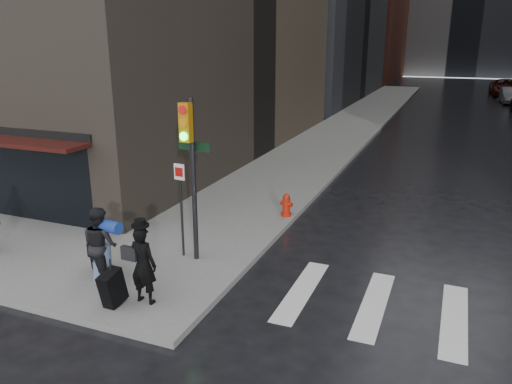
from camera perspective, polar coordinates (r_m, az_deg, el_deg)
ground at (r=12.00m, az=-12.70°, el=-10.07°), size 140.00×140.00×0.00m
sidewalk_left at (r=36.61m, az=11.98°, el=8.37°), size 4.00×50.00×0.15m
crosswalk at (r=11.13m, az=25.95°, el=-13.76°), size 8.50×3.00×0.01m
man_overcoat at (r=10.55m, az=-13.48°, el=-8.47°), size 0.98×0.92×1.86m
man_jeans at (r=11.71m, az=-17.34°, el=-5.69°), size 1.20×0.95×1.73m
traffic_light at (r=11.76m, az=-7.63°, el=3.80°), size 0.99×0.50×3.98m
fire_hydrant at (r=15.38m, az=3.48°, el=-1.62°), size 0.41×0.31×0.71m
parked_car_5 at (r=49.36m, az=27.09°, el=9.79°), size 1.65×4.26×1.38m
parked_car_6 at (r=55.90m, az=26.69°, el=10.61°), size 2.98×5.97×1.63m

